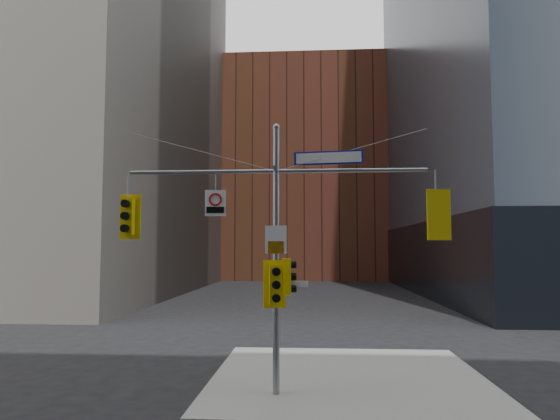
# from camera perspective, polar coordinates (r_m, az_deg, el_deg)

# --- Properties ---
(sidewalk_corner) EXTENTS (8.00, 8.00, 0.15)m
(sidewalk_corner) POSITION_cam_1_polar(r_m,az_deg,el_deg) (15.76, 7.79, -18.52)
(sidewalk_corner) COLOR gray
(sidewalk_corner) RESTS_ON ground
(brick_midrise) EXTENTS (26.00, 20.00, 28.00)m
(brick_midrise) POSITION_cam_1_polar(r_m,az_deg,el_deg) (69.98, 2.91, 3.92)
(brick_midrise) COLOR brown
(brick_midrise) RESTS_ON ground
(signal_assembly) EXTENTS (8.00, 0.80, 7.30)m
(signal_assembly) POSITION_cam_1_polar(r_m,az_deg,el_deg) (13.28, -0.44, -2.31)
(signal_assembly) COLOR gray
(signal_assembly) RESTS_ON ground
(traffic_light_west_arm) EXTENTS (0.59, 0.47, 1.24)m
(traffic_light_west_arm) POSITION_cam_1_polar(r_m,az_deg,el_deg) (14.20, -17.00, -0.70)
(traffic_light_west_arm) COLOR yellow
(traffic_light_west_arm) RESTS_ON ground
(traffic_light_east_arm) EXTENTS (0.63, 0.54, 1.32)m
(traffic_light_east_arm) POSITION_cam_1_polar(r_m,az_deg,el_deg) (13.66, 17.42, -0.56)
(traffic_light_east_arm) COLOR yellow
(traffic_light_east_arm) RESTS_ON ground
(traffic_light_pole_side) EXTENTS (0.38, 0.33, 0.95)m
(traffic_light_pole_side) POSITION_cam_1_polar(r_m,az_deg,el_deg) (13.29, 0.95, -7.61)
(traffic_light_pole_side) COLOR yellow
(traffic_light_pole_side) RESTS_ON ground
(traffic_light_pole_front) EXTENTS (0.59, 0.53, 1.25)m
(traffic_light_pole_front) POSITION_cam_1_polar(r_m,az_deg,el_deg) (13.04, -0.53, -8.49)
(traffic_light_pole_front) COLOR yellow
(traffic_light_pole_front) RESTS_ON ground
(street_sign_blade) EXTENTS (1.85, 0.30, 0.36)m
(street_sign_blade) POSITION_cam_1_polar(r_m,az_deg,el_deg) (13.47, 5.55, 5.96)
(street_sign_blade) COLOR navy
(street_sign_blade) RESTS_ON ground
(regulatory_sign_arm) EXTENTS (0.57, 0.08, 0.71)m
(regulatory_sign_arm) POSITION_cam_1_polar(r_m,az_deg,el_deg) (13.53, -7.40, 0.89)
(regulatory_sign_arm) COLOR silver
(regulatory_sign_arm) RESTS_ON ground
(regulatory_sign_pole) EXTENTS (0.57, 0.06, 0.74)m
(regulatory_sign_pole) POSITION_cam_1_polar(r_m,az_deg,el_deg) (13.16, -0.47, -3.49)
(regulatory_sign_pole) COLOR silver
(regulatory_sign_pole) RESTS_ON ground
(street_blade_ew) EXTENTS (0.79, 0.09, 0.16)m
(street_blade_ew) POSITION_cam_1_polar(r_m,az_deg,el_deg) (13.29, 1.52, -8.42)
(street_blade_ew) COLOR silver
(street_blade_ew) RESTS_ON ground
(street_blade_ns) EXTENTS (0.08, 0.68, 0.14)m
(street_blade_ns) POSITION_cam_1_polar(r_m,az_deg,el_deg) (13.77, -0.30, -8.69)
(street_blade_ns) COLOR #145926
(street_blade_ns) RESTS_ON ground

